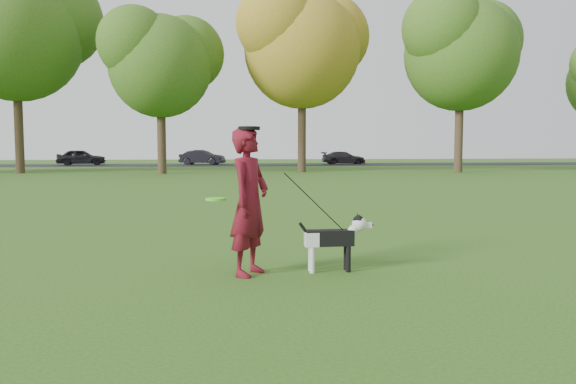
{
  "coord_description": "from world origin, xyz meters",
  "views": [
    {
      "loc": [
        -0.88,
        -6.27,
        1.5
      ],
      "look_at": [
        -0.05,
        0.44,
        0.95
      ],
      "focal_mm": 35.0,
      "sensor_mm": 36.0,
      "label": 1
    }
  ],
  "objects": [
    {
      "name": "ground",
      "position": [
        0.0,
        0.0,
        0.0
      ],
      "size": [
        120.0,
        120.0,
        0.0
      ],
      "primitive_type": "plane",
      "color": "#285116",
      "rests_on": "ground"
    },
    {
      "name": "road",
      "position": [
        0.0,
        40.0,
        0.01
      ],
      "size": [
        120.0,
        7.0,
        0.02
      ],
      "primitive_type": "cube",
      "color": "black",
      "rests_on": "ground"
    },
    {
      "name": "man",
      "position": [
        -0.53,
        0.21,
        0.86
      ],
      "size": [
        0.67,
        0.75,
        1.72
      ],
      "primitive_type": "imported",
      "rotation": [
        0.0,
        0.0,
        1.04
      ],
      "color": "#590C17",
      "rests_on": "ground"
    },
    {
      "name": "dog",
      "position": [
        0.5,
        0.26,
        0.42
      ],
      "size": [
        0.91,
        0.18,
        0.7
      ],
      "color": "black",
      "rests_on": "ground"
    },
    {
      "name": "car_left",
      "position": [
        -11.71,
        40.0,
        0.65
      ],
      "size": [
        3.85,
        1.9,
        1.26
      ],
      "primitive_type": "imported",
      "rotation": [
        0.0,
        0.0,
        1.68
      ],
      "color": "black",
      "rests_on": "road"
    },
    {
      "name": "car_mid",
      "position": [
        -2.21,
        40.0,
        0.62
      ],
      "size": [
        3.86,
        2.35,
        1.2
      ],
      "primitive_type": "imported",
      "rotation": [
        0.0,
        0.0,
        1.25
      ],
      "color": "black",
      "rests_on": "road"
    },
    {
      "name": "car_right",
      "position": [
        9.57,
        40.0,
        0.55
      ],
      "size": [
        3.71,
        1.57,
        1.07
      ],
      "primitive_type": "imported",
      "rotation": [
        0.0,
        0.0,
        1.59
      ],
      "color": "#262228",
      "rests_on": "road"
    },
    {
      "name": "man_held_items",
      "position": [
        0.19,
        0.21,
        0.87
      ],
      "size": [
        1.66,
        0.39,
        1.26
      ],
      "color": "#4EEF1E",
      "rests_on": "ground"
    },
    {
      "name": "tree_row",
      "position": [
        -1.43,
        26.07,
        7.41
      ],
      "size": [
        51.74,
        8.86,
        12.01
      ],
      "color": "#38281C",
      "rests_on": "ground"
    }
  ]
}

